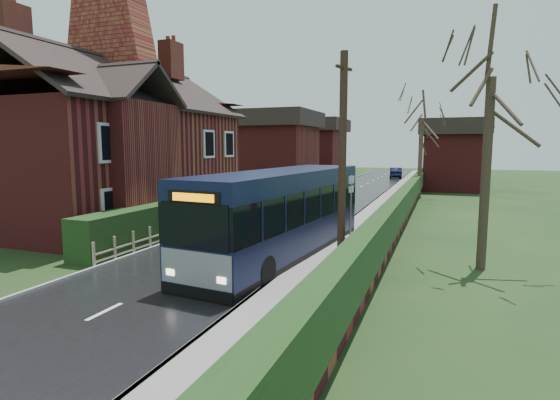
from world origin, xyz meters
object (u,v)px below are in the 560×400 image
at_px(telegraph_pole, 342,166).
at_px(brick_house, 116,141).
at_px(bus_stop_sign, 351,197).
at_px(car_green, 209,227).
at_px(bus, 282,214).
at_px(car_silver, 279,203).

bearing_deg(telegraph_pole, brick_house, 173.80).
relative_size(brick_house, bus_stop_sign, 5.14).
relative_size(brick_house, car_green, 3.36).
bearing_deg(telegraph_pole, bus, 163.51).
xyz_separation_m(bus, telegraph_pole, (2.60, -1.72, 1.90)).
bearing_deg(car_green, car_silver, 90.12).
distance_m(brick_house, bus_stop_sign, 12.98).
xyz_separation_m(brick_house, telegraph_pole, (13.53, -5.80, -0.89)).
bearing_deg(brick_house, bus, -20.45).
xyz_separation_m(car_silver, telegraph_pole, (6.30, -11.17, 2.81)).
distance_m(brick_house, car_green, 8.52).
height_order(car_silver, car_green, car_silver).
bearing_deg(brick_house, telegraph_pole, -23.19).
xyz_separation_m(bus_stop_sign, telegraph_pole, (0.80, -5.50, 1.61)).
bearing_deg(bus, car_silver, 117.17).
height_order(bus, bus_stop_sign, bus).
xyz_separation_m(bus, bus_stop_sign, (1.80, 3.77, 0.29)).
distance_m(car_silver, telegraph_pole, 13.13).
relative_size(bus, car_silver, 2.74).
distance_m(brick_house, telegraph_pole, 14.75).
xyz_separation_m(brick_house, bus_stop_sign, (12.73, -0.30, -2.50)).
distance_m(bus, car_green, 4.13).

